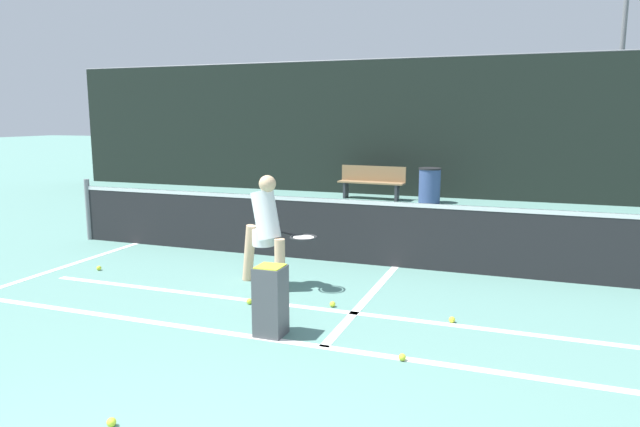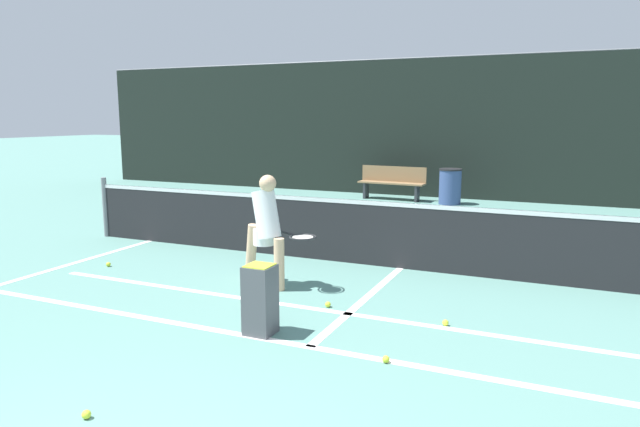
{
  "view_description": "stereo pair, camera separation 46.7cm",
  "coord_description": "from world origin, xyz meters",
  "px_view_note": "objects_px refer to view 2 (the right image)",
  "views": [
    {
      "loc": [
        1.71,
        -1.72,
        2.15
      ],
      "look_at": [
        -0.7,
        4.88,
        0.95
      ],
      "focal_mm": 32.0,
      "sensor_mm": 36.0,
      "label": 1
    },
    {
      "loc": [
        2.14,
        -1.55,
        2.15
      ],
      "look_at": [
        -0.7,
        4.88,
        0.95
      ],
      "focal_mm": 32.0,
      "sensor_mm": 36.0,
      "label": 2
    }
  ],
  "objects_px": {
    "courtside_bench": "(392,181)",
    "trash_bin": "(450,186)",
    "player_practicing": "(267,226)",
    "ball_hopper": "(260,298)"
  },
  "relations": [
    {
      "from": "player_practicing",
      "to": "ball_hopper",
      "type": "relative_size",
      "value": 2.03
    },
    {
      "from": "player_practicing",
      "to": "trash_bin",
      "type": "xyz_separation_m",
      "value": [
        0.78,
        7.89,
        -0.34
      ]
    },
    {
      "from": "ball_hopper",
      "to": "courtside_bench",
      "type": "height_order",
      "value": "courtside_bench"
    },
    {
      "from": "player_practicing",
      "to": "ball_hopper",
      "type": "bearing_deg",
      "value": -37.68
    },
    {
      "from": "courtside_bench",
      "to": "trash_bin",
      "type": "distance_m",
      "value": 1.55
    },
    {
      "from": "ball_hopper",
      "to": "player_practicing",
      "type": "bearing_deg",
      "value": 116.69
    },
    {
      "from": "ball_hopper",
      "to": "trash_bin",
      "type": "height_order",
      "value": "trash_bin"
    },
    {
      "from": "trash_bin",
      "to": "player_practicing",
      "type": "bearing_deg",
      "value": -95.61
    },
    {
      "from": "player_practicing",
      "to": "courtside_bench",
      "type": "height_order",
      "value": "player_practicing"
    },
    {
      "from": "player_practicing",
      "to": "trash_bin",
      "type": "distance_m",
      "value": 7.93
    }
  ]
}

